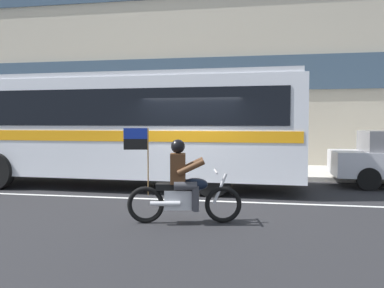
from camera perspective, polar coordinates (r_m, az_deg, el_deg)
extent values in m
plane|color=black|center=(10.65, -0.14, -7.19)|extent=(60.00, 60.00, 0.00)
cube|color=#B7B2A8|center=(15.62, 3.36, -3.67)|extent=(28.00, 3.80, 0.15)
cube|color=silver|center=(10.07, -0.79, -7.75)|extent=(26.60, 0.14, 0.01)
cube|color=#B2A893|center=(18.19, 4.36, 14.74)|extent=(28.00, 0.80, 11.19)
cube|color=#384C60|center=(17.49, 4.18, 9.64)|extent=(25.76, 0.10, 1.40)
cube|color=silver|center=(12.27, -9.88, 2.23)|extent=(10.59, 2.92, 2.70)
cube|color=black|center=(12.28, -9.91, 4.80)|extent=(9.75, 2.93, 0.96)
cube|color=orange|center=(12.28, -9.87, 1.30)|extent=(10.38, 2.94, 0.28)
cube|color=#BABCC3|center=(12.34, -9.94, 8.80)|extent=(10.37, 2.78, 0.16)
cylinder|color=black|center=(10.50, 2.83, -4.46)|extent=(1.04, 0.30, 1.04)
torus|color=black|center=(7.81, 4.33, -8.33)|extent=(0.69, 0.23, 0.69)
torus|color=black|center=(7.82, -6.43, -8.34)|extent=(0.69, 0.23, 0.69)
cube|color=silver|center=(7.77, -1.42, -7.65)|extent=(0.68, 0.40, 0.36)
ellipsoid|color=black|center=(7.72, 0.44, -5.60)|extent=(0.53, 0.37, 0.24)
cube|color=black|center=(7.73, -2.92, -5.89)|extent=(0.60, 0.37, 0.12)
cylinder|color=silver|center=(7.76, 3.89, -6.16)|extent=(0.28, 0.11, 0.58)
cylinder|color=silver|center=(7.71, 3.31, -3.82)|extent=(0.17, 0.64, 0.04)
cylinder|color=silver|center=(7.63, -3.71, -8.23)|extent=(0.56, 0.20, 0.09)
cube|color=#4C2D19|center=(7.68, -1.95, -3.39)|extent=(0.35, 0.41, 0.56)
sphere|color=black|center=(7.65, -1.96, -0.33)|extent=(0.26, 0.26, 0.26)
cylinder|color=#38383D|center=(7.90, -0.90, -5.41)|extent=(0.44, 0.23, 0.15)
cylinder|color=#38383D|center=(7.94, 0.41, -7.12)|extent=(0.13, 0.13, 0.46)
cylinder|color=#38383D|center=(7.54, -0.91, -5.81)|extent=(0.44, 0.23, 0.15)
cylinder|color=#38383D|center=(7.58, 0.47, -7.60)|extent=(0.13, 0.13, 0.46)
cylinder|color=#4C2D19|center=(7.87, -0.18, -2.94)|extent=(0.53, 0.21, 0.32)
cylinder|color=#4C2D19|center=(7.48, -0.14, -3.25)|extent=(0.53, 0.21, 0.32)
cylinder|color=olive|center=(7.70, -6.09, -2.45)|extent=(0.02, 0.02, 1.25)
cube|color=#1933A5|center=(7.69, -7.82, 1.45)|extent=(0.44, 0.11, 0.20)
cube|color=black|center=(7.70, -7.81, -0.04)|extent=(0.44, 0.11, 0.20)
cylinder|color=black|center=(12.44, 23.20, -4.47)|extent=(0.64, 0.22, 0.64)
cylinder|color=red|center=(15.57, -14.32, -2.43)|extent=(0.22, 0.22, 0.58)
sphere|color=red|center=(15.54, -14.34, -1.11)|extent=(0.20, 0.20, 0.20)
cylinder|color=red|center=(15.44, -14.54, -2.37)|extent=(0.09, 0.10, 0.09)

